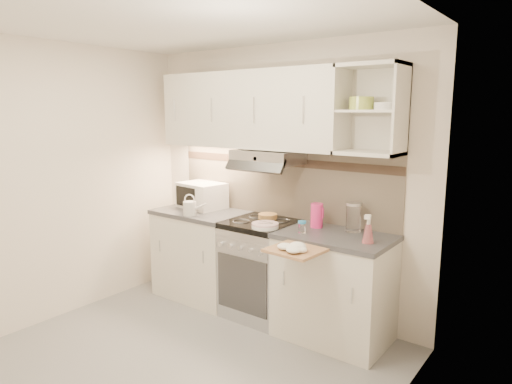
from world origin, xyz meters
TOP-DOWN VIEW (x-y plane):
  - ground at (0.00, 0.00)m, footprint 3.00×3.00m
  - room_shell at (0.00, 0.37)m, footprint 3.04×2.84m
  - base_cabinet_left at (-0.75, 1.10)m, footprint 0.90×0.60m
  - worktop_left at (-0.75, 1.10)m, footprint 0.92×0.62m
  - base_cabinet_right at (0.75, 1.10)m, footprint 0.90×0.60m
  - worktop_right at (0.75, 1.10)m, footprint 0.92×0.62m
  - electric_range at (0.00, 1.10)m, footprint 0.60×0.60m
  - microwave at (-0.85, 1.21)m, footprint 0.50×0.39m
  - watering_can at (-0.69, 0.88)m, footprint 0.24×0.15m
  - plate_stack at (0.17, 0.92)m, footprint 0.23×0.23m
  - bread_loaf at (-0.02, 1.22)m, footprint 0.17×0.17m
  - pink_pitcher at (0.51, 1.21)m, footprint 0.11×0.11m
  - glass_jar at (0.82, 1.27)m, footprint 0.13×0.13m
  - spice_jar at (0.50, 0.98)m, footprint 0.07×0.07m
  - spray_bottle at (1.06, 1.03)m, footprint 0.09×0.09m
  - cutting_board at (0.66, 0.62)m, footprint 0.40×0.37m
  - dish_towel at (0.68, 0.58)m, footprint 0.29×0.27m

SIDE VIEW (x-z plane):
  - ground at x=0.00m, z-range 0.00..0.00m
  - base_cabinet_left at x=-0.75m, z-range 0.00..0.86m
  - base_cabinet_right at x=0.75m, z-range 0.00..0.86m
  - electric_range at x=0.00m, z-range 0.00..0.90m
  - cutting_board at x=0.66m, z-range 0.86..0.88m
  - worktop_left at x=-0.75m, z-range 0.86..0.90m
  - worktop_right at x=0.75m, z-range 0.86..0.90m
  - dish_towel at x=0.68m, z-range 0.88..0.94m
  - bread_loaf at x=-0.02m, z-range 0.90..0.94m
  - plate_stack at x=0.17m, z-range 0.90..0.95m
  - spice_jar at x=0.50m, z-range 0.90..1.00m
  - watering_can at x=-0.69m, z-range 0.87..1.08m
  - spray_bottle at x=1.06m, z-range 0.87..1.11m
  - pink_pitcher at x=0.51m, z-range 0.90..1.11m
  - glass_jar at x=0.82m, z-range 0.90..1.15m
  - microwave at x=-0.85m, z-range 0.90..1.16m
  - room_shell at x=0.00m, z-range 0.37..2.89m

